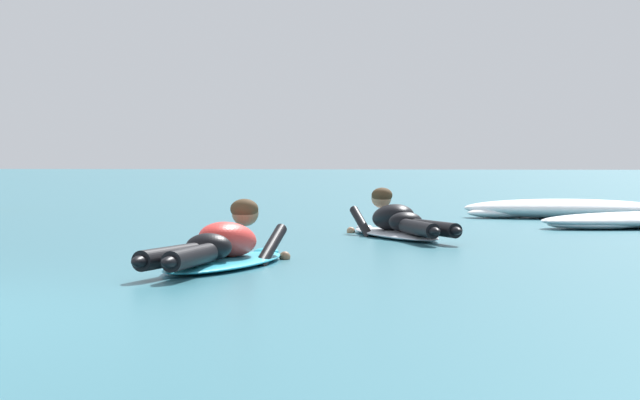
# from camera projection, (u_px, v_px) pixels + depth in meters

# --- Properties ---
(ground_plane) EXTENTS (120.00, 120.00, 0.00)m
(ground_plane) POSITION_uv_depth(u_px,v_px,m) (192.00, 222.00, 16.42)
(ground_plane) COLOR #2D6B7A
(surfer_near) EXTENTS (0.88, 2.49, 0.54)m
(surfer_near) POSITION_uv_depth(u_px,v_px,m) (221.00, 249.00, 9.67)
(surfer_near) COLOR #2DB2D1
(surfer_near) RESTS_ON ground
(surfer_far) EXTENTS (1.36, 2.55, 0.55)m
(surfer_far) POSITION_uv_depth(u_px,v_px,m) (399.00, 224.00, 13.17)
(surfer_far) COLOR silver
(surfer_far) RESTS_ON ground
(whitewater_front) EXTENTS (2.77, 1.21, 0.26)m
(whitewater_front) POSITION_uv_depth(u_px,v_px,m) (567.00, 209.00, 17.20)
(whitewater_front) COLOR white
(whitewater_front) RESTS_ON ground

